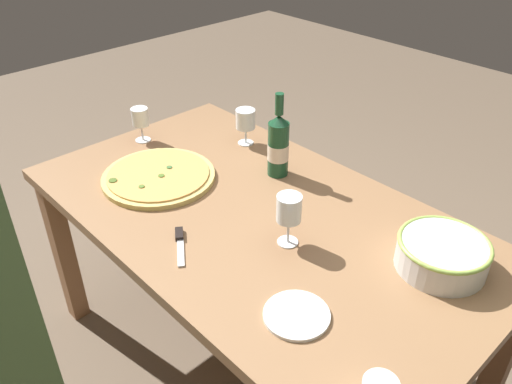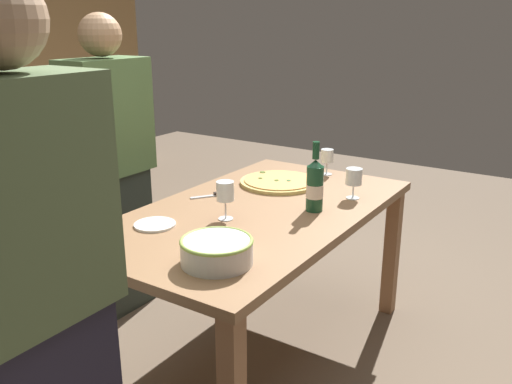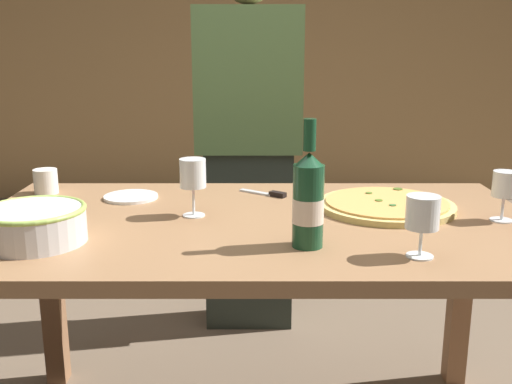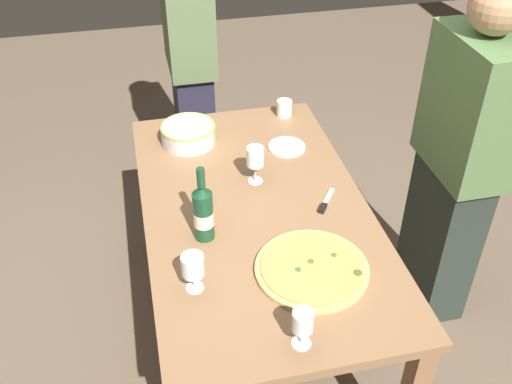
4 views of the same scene
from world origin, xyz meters
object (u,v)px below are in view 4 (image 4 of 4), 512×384
dining_table (256,225)px  pizza_knife (325,204)px  wine_glass_far_left (193,267)px  pizza (312,269)px  side_plate (287,147)px  wine_glass_by_bottle (303,323)px  person_host (190,63)px  person_guest_left (458,164)px  serving_bowl (188,133)px  wine_bottle (203,212)px  cup_amber (284,108)px  wine_glass_near_pizza (255,158)px

dining_table → pizza_knife: 0.30m
wine_glass_far_left → pizza_knife: bearing=120.3°
pizza → side_plate: bearing=171.2°
wine_glass_by_bottle → wine_glass_far_left: wine_glass_far_left is taller
person_host → person_guest_left: 1.53m
serving_bowl → wine_glass_far_left: bearing=-6.4°
wine_bottle → person_host: (-1.32, 0.13, -0.02)m
wine_glass_by_bottle → pizza_knife: (-0.65, 0.29, -0.09)m
pizza_knife → person_guest_left: bearing=96.9°
cup_amber → person_guest_left: size_ratio=0.05×
serving_bowl → side_plate: bearing=71.1°
wine_glass_far_left → person_guest_left: person_guest_left is taller
side_plate → pizza: bearing=-8.8°
wine_glass_near_pizza → cup_amber: wine_glass_near_pizza is taller
dining_table → person_host: bearing=-175.3°
wine_bottle → wine_glass_near_pizza: size_ratio=1.87×
dining_table → side_plate: 0.48m
wine_glass_near_pizza → pizza_knife: size_ratio=1.10×
pizza → person_guest_left: 0.89m
dining_table → wine_glass_far_left: size_ratio=10.86×
side_plate → person_guest_left: 0.76m
person_host → wine_bottle: bearing=-10.3°
wine_bottle → person_guest_left: 1.14m
person_guest_left → wine_glass_near_pizza: bearing=-11.8°
serving_bowl → pizza_knife: 0.76m
dining_table → serving_bowl: bearing=-160.3°
serving_bowl → wine_glass_far_left: (0.94, -0.10, 0.05)m
person_host → person_guest_left: bearing=35.8°
pizza → person_guest_left: person_guest_left is taller
cup_amber → person_host: 0.64m
wine_glass_far_left → person_guest_left: size_ratio=0.09×
wine_glass_near_pizza → person_guest_left: bearing=80.2°
pizza_knife → wine_glass_near_pizza: bearing=-132.8°
pizza → person_host: person_host is taller
dining_table → person_guest_left: bearing=92.0°
wine_glass_far_left → pizza_knife: 0.68m
side_plate → person_host: size_ratio=0.10×
pizza_knife → person_guest_left: (-0.07, 0.62, 0.05)m
wine_glass_far_left → pizza_knife: size_ratio=0.97×
serving_bowl → wine_glass_by_bottle: (1.24, 0.19, 0.05)m
person_guest_left → pizza: bearing=26.5°
wine_glass_near_pizza → person_host: bearing=-172.4°
cup_amber → wine_glass_far_left: bearing=-29.3°
wine_bottle → person_host: size_ratio=0.19×
wine_bottle → pizza: bearing=51.9°
wine_glass_far_left → wine_glass_near_pizza: bearing=148.8°
wine_glass_by_bottle → side_plate: wine_glass_by_bottle is taller
dining_table → wine_glass_by_bottle: size_ratio=11.25×
pizza → wine_bottle: wine_bottle is taller
serving_bowl → cup_amber: bearing=106.1°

